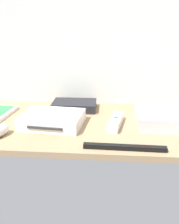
{
  "coord_description": "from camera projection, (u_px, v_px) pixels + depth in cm",
  "views": [
    {
      "loc": [
        7.37,
        -87.76,
        35.01
      ],
      "look_at": [
        0.0,
        0.0,
        4.0
      ],
      "focal_mm": 41.2,
      "sensor_mm": 36.0,
      "label": 1
    }
  ],
  "objects": [
    {
      "name": "mini_computer",
      "position": [
        161.0,
        118.0,
        0.91
      ],
      "size": [
        17.48,
        17.48,
        5.3
      ],
      "rotation": [
        0.0,
        0.0,
        0.03
      ],
      "color": "silver",
      "rests_on": "ground_plane"
    },
    {
      "name": "back_wall",
      "position": [
        94.0,
        29.0,
        1.07
      ],
      "size": [
        110.0,
        1.2,
        64.0
      ],
      "primitive_type": "cube",
      "color": "silver",
      "rests_on": "ground"
    },
    {
      "name": "network_router",
      "position": [
        74.0,
        105.0,
        1.08
      ],
      "size": [
        18.14,
        12.56,
        3.4
      ],
      "rotation": [
        0.0,
        0.0,
        0.01
      ],
      "color": "black",
      "rests_on": "ground_plane"
    },
    {
      "name": "remote_wand",
      "position": [
        116.0,
        122.0,
        0.91
      ],
      "size": [
        6.1,
        15.2,
        3.4
      ],
      "rotation": [
        0.0,
        0.0,
        -0.17
      ],
      "color": "white",
      "rests_on": "ground_plane"
    },
    {
      "name": "game_console",
      "position": [
        52.0,
        119.0,
        0.91
      ],
      "size": [
        22.45,
        18.02,
        4.4
      ],
      "rotation": [
        0.0,
        0.0,
        -0.1
      ],
      "color": "white",
      "rests_on": "ground_plane"
    },
    {
      "name": "sensor_bar",
      "position": [
        125.0,
        147.0,
        0.74
      ],
      "size": [
        24.03,
        2.32,
        1.4
      ],
      "primitive_type": "cube",
      "rotation": [
        0.0,
        0.0,
        -0.02
      ],
      "color": "black",
      "rests_on": "ground_plane"
    },
    {
      "name": "ground_plane",
      "position": [
        90.0,
        125.0,
        0.95
      ],
      "size": [
        100.0,
        48.0,
        2.0
      ],
      "primitive_type": "cube",
      "color": "#9E7F5B",
      "rests_on": "ground"
    }
  ]
}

